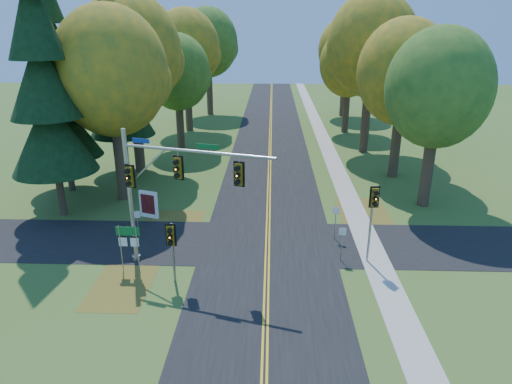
{
  "coord_description": "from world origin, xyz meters",
  "views": [
    {
      "loc": [
        0.18,
        -23.26,
        12.81
      ],
      "look_at": [
        -0.74,
        2.46,
        3.2
      ],
      "focal_mm": 32.0,
      "sensor_mm": 36.0,
      "label": 1
    }
  ],
  "objects_px": {
    "east_signal_pole": "(373,206)",
    "info_kiosk": "(149,204)",
    "traffic_mast": "(162,183)",
    "route_sign_cluster": "(128,240)"
  },
  "relations": [
    {
      "from": "east_signal_pole",
      "to": "info_kiosk",
      "type": "bearing_deg",
      "value": 153.44
    },
    {
      "from": "east_signal_pole",
      "to": "traffic_mast",
      "type": "bearing_deg",
      "value": -179.66
    },
    {
      "from": "route_sign_cluster",
      "to": "info_kiosk",
      "type": "xyz_separation_m",
      "value": [
        -0.89,
        7.35,
        -0.97
      ]
    },
    {
      "from": "east_signal_pole",
      "to": "info_kiosk",
      "type": "relative_size",
      "value": 2.41
    },
    {
      "from": "traffic_mast",
      "to": "east_signal_pole",
      "type": "height_order",
      "value": "traffic_mast"
    },
    {
      "from": "east_signal_pole",
      "to": "info_kiosk",
      "type": "distance_m",
      "value": 15.46
    },
    {
      "from": "east_signal_pole",
      "to": "route_sign_cluster",
      "type": "relative_size",
      "value": 1.7
    },
    {
      "from": "east_signal_pole",
      "to": "route_sign_cluster",
      "type": "distance_m",
      "value": 13.27
    },
    {
      "from": "east_signal_pole",
      "to": "route_sign_cluster",
      "type": "bearing_deg",
      "value": -177.49
    },
    {
      "from": "traffic_mast",
      "to": "route_sign_cluster",
      "type": "height_order",
      "value": "traffic_mast"
    }
  ]
}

